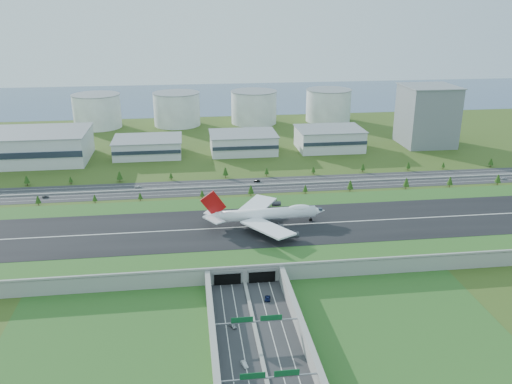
{
  "coord_description": "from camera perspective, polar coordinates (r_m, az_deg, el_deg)",
  "views": [
    {
      "loc": [
        -24.81,
        -283.75,
        131.75
      ],
      "look_at": [
        16.63,
        35.0,
        16.59
      ],
      "focal_mm": 38.0,
      "sensor_mm": 36.0,
      "label": 1
    }
  ],
  "objects": [
    {
      "name": "boeing_747",
      "position": [
        312.81,
        0.94,
        -2.33
      ],
      "size": [
        73.1,
        69.03,
        22.59
      ],
      "rotation": [
        0.0,
        0.0,
        0.03
      ],
      "color": "white",
      "rests_on": "airfield_deck"
    },
    {
      "name": "office_tower",
      "position": [
        539.08,
        17.56,
        7.65
      ],
      "size": [
        46.0,
        46.0,
        55.0
      ],
      "primitive_type": "cube",
      "color": "slate",
      "rests_on": "ground"
    },
    {
      "name": "fuel_tank_a",
      "position": [
        612.09,
        -16.39,
        8.16
      ],
      "size": [
        50.0,
        50.0,
        35.0
      ],
      "primitive_type": "cylinder",
      "color": "silver",
      "rests_on": "ground"
    },
    {
      "name": "airfield_deck",
      "position": [
        312.04,
        -2.2,
        -4.45
      ],
      "size": [
        520.0,
        100.0,
        9.2
      ],
      "color": "gray",
      "rests_on": "ground"
    },
    {
      "name": "underpass_road",
      "position": [
        225.96,
        0.22,
        -14.89
      ],
      "size": [
        38.8,
        120.4,
        8.0
      ],
      "color": "#28282B",
      "rests_on": "ground"
    },
    {
      "name": "bay_water",
      "position": [
        775.42,
        -5.55,
        9.84
      ],
      "size": [
        1200.0,
        260.0,
        0.06
      ],
      "primitive_type": "cube",
      "color": "#3C5373",
      "rests_on": "ground"
    },
    {
      "name": "north_expressway",
      "position": [
        401.76,
        -3.46,
        0.54
      ],
      "size": [
        560.0,
        36.0,
        0.12
      ],
      "primitive_type": "cube",
      "color": "#28282B",
      "rests_on": "ground"
    },
    {
      "name": "sign_gantry_near",
      "position": [
        227.6,
        0.07,
        -13.54
      ],
      "size": [
        38.7,
        0.7,
        9.8
      ],
      "color": "gray",
      "rests_on": "ground"
    },
    {
      "name": "sign_gantry_far",
      "position": [
        199.54,
        1.45,
        -19.01
      ],
      "size": [
        38.7,
        0.7,
        9.8
      ],
      "color": "gray",
      "rests_on": "ground"
    },
    {
      "name": "tree_row",
      "position": [
        401.14,
        -0.11,
        1.23
      ],
      "size": [
        506.18,
        48.68,
        8.45
      ],
      "color": "#3D2819",
      "rests_on": "ground"
    },
    {
      "name": "hangar_mid_a",
      "position": [
        491.03,
        -11.31,
        4.67
      ],
      "size": [
        58.0,
        42.0,
        15.0
      ],
      "primitive_type": "cube",
      "color": "silver",
      "rests_on": "ground"
    },
    {
      "name": "hangar_mid_b",
      "position": [
        492.05,
        -1.37,
        5.2
      ],
      "size": [
        58.0,
        42.0,
        17.0
      ],
      "primitive_type": "cube",
      "color": "silver",
      "rests_on": "ground"
    },
    {
      "name": "hangar_mid_c",
      "position": [
        506.2,
        7.72,
        5.56
      ],
      "size": [
        58.0,
        42.0,
        19.0
      ],
      "primitive_type": "cube",
      "color": "silver",
      "rests_on": "ground"
    },
    {
      "name": "car_7",
      "position": [
        408.64,
        -12.35,
        0.56
      ],
      "size": [
        5.45,
        3.14,
        1.49
      ],
      "primitive_type": "imported",
      "rotation": [
        0.0,
        0.0,
        -1.35
      ],
      "color": "silver",
      "rests_on": "ground"
    },
    {
      "name": "car_6",
      "position": [
        459.51,
        24.64,
        1.31
      ],
      "size": [
        5.35,
        3.1,
        1.4
      ],
      "primitive_type": "imported",
      "rotation": [
        0.0,
        0.0,
        1.73
      ],
      "color": "silver",
      "rests_on": "ground"
    },
    {
      "name": "fuel_tank_d",
      "position": [
        625.41,
        7.62,
        9.01
      ],
      "size": [
        50.0,
        50.0,
        35.0
      ],
      "primitive_type": "cylinder",
      "color": "silver",
      "rests_on": "ground"
    },
    {
      "name": "ground",
      "position": [
        313.83,
        -2.2,
        -5.13
      ],
      "size": [
        1200.0,
        1200.0,
        0.0
      ],
      "primitive_type": "plane",
      "color": "#2F4A17",
      "rests_on": "ground"
    },
    {
      "name": "car_2",
      "position": [
        255.58,
        1.23,
        -11.1
      ],
      "size": [
        3.5,
        5.8,
        1.51
      ],
      "primitive_type": "imported",
      "rotation": [
        0.0,
        0.0,
        2.95
      ],
      "color": "#0B143A",
      "rests_on": "ground"
    },
    {
      "name": "car_4",
      "position": [
        406.87,
        -21.3,
        -0.45
      ],
      "size": [
        4.79,
        2.8,
        1.53
      ],
      "primitive_type": "imported",
      "rotation": [
        0.0,
        0.0,
        1.8
      ],
      "color": "#535357",
      "rests_on": "ground"
    },
    {
      "name": "car_1",
      "position": [
        215.64,
        -1.23,
        -17.67
      ],
      "size": [
        2.76,
        4.74,
        1.48
      ],
      "primitive_type": "imported",
      "rotation": [
        0.0,
        0.0,
        0.28
      ],
      "color": "silver",
      "rests_on": "ground"
    },
    {
      "name": "car_5",
      "position": [
        411.45,
        0.1,
        1.17
      ],
      "size": [
        4.85,
        1.86,
        1.58
      ],
      "primitive_type": "imported",
      "rotation": [
        0.0,
        0.0,
        -1.61
      ],
      "color": "black",
      "rests_on": "ground"
    },
    {
      "name": "fuel_tank_c",
      "position": [
        609.25,
        -0.23,
        8.9
      ],
      "size": [
        50.0,
        50.0,
        35.0
      ],
      "primitive_type": "cylinder",
      "color": "silver",
      "rests_on": "ground"
    },
    {
      "name": "car_0",
      "position": [
        236.83,
        -2.46,
        -13.85
      ],
      "size": [
        3.52,
        5.01,
        1.58
      ],
      "primitive_type": "imported",
      "rotation": [
        0.0,
        0.0,
        0.39
      ],
      "color": "#A6A7AB",
      "rests_on": "ground"
    },
    {
      "name": "hangar_west",
      "position": [
        505.0,
        -23.95,
        4.34
      ],
      "size": [
        120.0,
        60.0,
        25.0
      ],
      "primitive_type": "cube",
      "color": "silver",
      "rests_on": "ground"
    },
    {
      "name": "fuel_tank_b",
      "position": [
        604.73,
        -8.33,
        8.61
      ],
      "size": [
        50.0,
        50.0,
        35.0
      ],
      "primitive_type": "cylinder",
      "color": "silver",
      "rests_on": "ground"
    }
  ]
}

